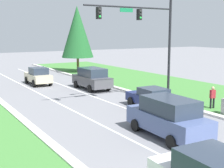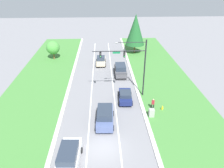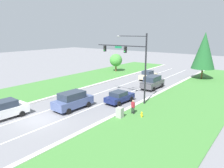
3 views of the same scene
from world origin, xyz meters
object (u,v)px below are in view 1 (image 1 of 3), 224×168
at_px(navy_sedan, 152,98).
at_px(graphite_suv, 92,78).
at_px(traffic_signal_mast, 150,28).
at_px(champagne_sedan, 38,76).
at_px(conifer_near_right_tree, 77,32).
at_px(slate_blue_suv, 168,117).
at_px(pedestrian, 213,97).

bearing_deg(navy_sedan, graphite_suv, 93.08).
xyz_separation_m(traffic_signal_mast, graphite_suv, (-0.81, 7.90, -4.82)).
relative_size(graphite_suv, champagne_sedan, 1.14).
bearing_deg(champagne_sedan, graphite_suv, -55.08).
height_order(graphite_suv, conifer_near_right_tree, conifer_near_right_tree).
bearing_deg(champagne_sedan, slate_blue_suv, -87.85).
height_order(graphite_suv, champagne_sedan, graphite_suv).
bearing_deg(graphite_suv, slate_blue_suv, -101.95).
distance_m(traffic_signal_mast, slate_blue_suv, 9.23).
distance_m(traffic_signal_mast, graphite_suv, 9.29).
bearing_deg(conifer_near_right_tree, slate_blue_suv, -105.62).
height_order(traffic_signal_mast, champagne_sedan, traffic_signal_mast).
bearing_deg(traffic_signal_mast, slate_blue_suv, -120.43).
bearing_deg(conifer_near_right_tree, graphite_suv, -109.47).
bearing_deg(slate_blue_suv, pedestrian, 25.06).
xyz_separation_m(graphite_suv, champagne_sedan, (-3.65, 5.39, -0.15)).
distance_m(champagne_sedan, navy_sedan, 15.20).
height_order(graphite_suv, slate_blue_suv, slate_blue_suv).
height_order(pedestrian, conifer_near_right_tree, conifer_near_right_tree).
bearing_deg(champagne_sedan, conifer_near_right_tree, 42.23).
xyz_separation_m(champagne_sedan, conifer_near_right_tree, (8.07, 7.11, 4.69)).
bearing_deg(conifer_near_right_tree, pedestrian, -91.94).
relative_size(pedestrian, conifer_near_right_tree, 0.19).
xyz_separation_m(navy_sedan, slate_blue_suv, (-3.15, -5.32, 0.28)).
distance_m(graphite_suv, champagne_sedan, 6.51).
relative_size(graphite_suv, slate_blue_suv, 0.95).
height_order(champagne_sedan, conifer_near_right_tree, conifer_near_right_tree).
xyz_separation_m(graphite_suv, pedestrian, (3.59, -11.86, -0.14)).
bearing_deg(traffic_signal_mast, champagne_sedan, 108.52).
xyz_separation_m(champagne_sedan, slate_blue_suv, (0.47, -20.08, 0.16)).
relative_size(navy_sedan, slate_blue_suv, 0.86).
bearing_deg(conifer_near_right_tree, traffic_signal_mast, -100.04).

